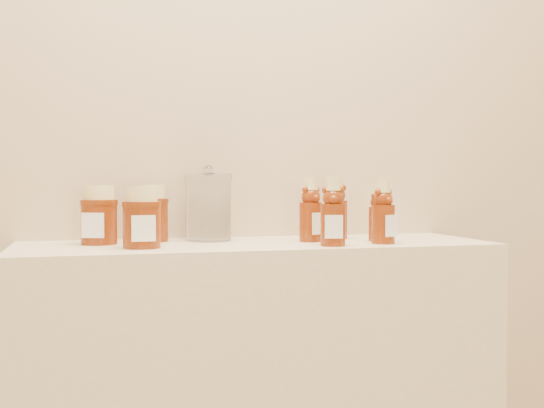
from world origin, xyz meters
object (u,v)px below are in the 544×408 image
object	(u,v)px
bear_bottle_front_left	(333,207)
glass_canister	(208,204)
bear_bottle_back_left	(311,205)
honey_jar_left	(99,215)

from	to	relation	value
bear_bottle_front_left	glass_canister	bearing A→B (deg)	155.91
bear_bottle_back_left	bear_bottle_front_left	xyz separation A→B (m)	(0.01, -0.13, -0.00)
bear_bottle_front_left	glass_canister	world-z (taller)	glass_canister
bear_bottle_back_left	glass_canister	size ratio (longest dim) A/B	0.98
glass_canister	bear_bottle_front_left	bearing A→B (deg)	-39.98
bear_bottle_front_left	glass_canister	xyz separation A→B (m)	(-0.27, 0.22, 0.00)
bear_bottle_back_left	glass_canister	bearing A→B (deg)	137.83
bear_bottle_back_left	honey_jar_left	size ratio (longest dim) A/B	1.29
bear_bottle_back_left	glass_canister	xyz separation A→B (m)	(-0.25, 0.09, 0.00)
bear_bottle_front_left	bear_bottle_back_left	bearing A→B (deg)	111.67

